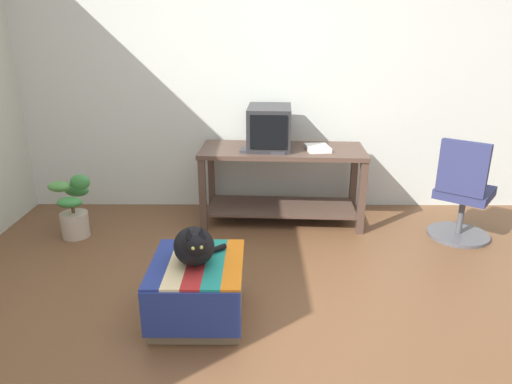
% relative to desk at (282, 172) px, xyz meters
% --- Properties ---
extents(ground_plane, '(14.00, 14.00, 0.00)m').
position_rel_desk_xyz_m(ground_plane, '(-0.16, -1.60, -0.48)').
color(ground_plane, brown).
extents(back_wall, '(8.00, 0.10, 2.60)m').
position_rel_desk_xyz_m(back_wall, '(-0.16, 0.45, 0.82)').
color(back_wall, silver).
rests_on(back_wall, ground_plane).
extents(desk, '(1.51, 0.68, 0.70)m').
position_rel_desk_xyz_m(desk, '(0.00, 0.00, 0.00)').
color(desk, '#4C382D').
rests_on(desk, ground_plane).
extents(tv_monitor, '(0.41, 0.53, 0.37)m').
position_rel_desk_xyz_m(tv_monitor, '(-0.12, 0.04, 0.41)').
color(tv_monitor, '#28282B').
rests_on(tv_monitor, desk).
extents(keyboard, '(0.42, 0.20, 0.02)m').
position_rel_desk_xyz_m(keyboard, '(-0.18, -0.13, 0.23)').
color(keyboard, '#333338').
rests_on(keyboard, desk).
extents(book, '(0.22, 0.27, 0.04)m').
position_rel_desk_xyz_m(book, '(0.31, -0.06, 0.24)').
color(book, white).
rests_on(book, desk).
extents(ottoman_with_blanket, '(0.56, 0.66, 0.38)m').
position_rel_desk_xyz_m(ottoman_with_blanket, '(-0.60, -1.56, -0.29)').
color(ottoman_with_blanket, '#7A664C').
rests_on(ottoman_with_blanket, ground_plane).
extents(cat, '(0.34, 0.38, 0.29)m').
position_rel_desk_xyz_m(cat, '(-0.60, -1.58, 0.02)').
color(cat, black).
rests_on(cat, ottoman_with_blanket).
extents(potted_plant, '(0.36, 0.32, 0.57)m').
position_rel_desk_xyz_m(potted_plant, '(-1.82, -0.38, -0.24)').
color(potted_plant, '#B7A893').
rests_on(potted_plant, ground_plane).
extents(office_chair, '(0.59, 0.59, 0.89)m').
position_rel_desk_xyz_m(office_chair, '(1.51, -0.40, -0.09)').
color(office_chair, '#4C4C51').
rests_on(office_chair, ground_plane).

